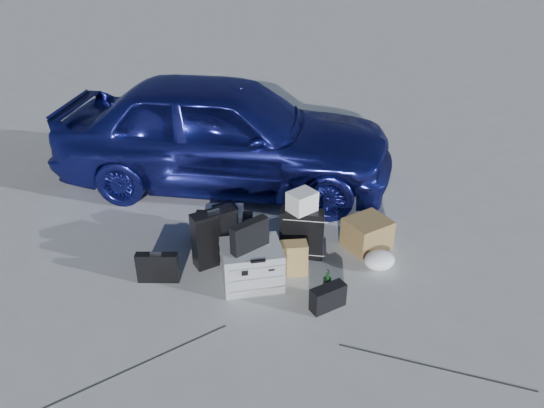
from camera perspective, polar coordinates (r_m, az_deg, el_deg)
The scene contains 16 objects.
ground at distance 5.26m, azimuth 1.57°, elevation -9.98°, with size 60.00×60.00×0.00m, color #A7A7A2.
car at distance 7.00m, azimuth -5.08°, elevation 7.70°, with size 1.75×4.35×1.48m, color navy.
pelican_case at distance 5.32m, azimuth -2.19°, elevation -6.54°, with size 0.58×0.48×0.43m, color gray.
laptop_bag at distance 5.09m, azimuth -2.42°, elevation -3.42°, with size 0.40×0.10×0.30m, color black.
briefcase at distance 5.48m, azimuth -12.20°, elevation -6.70°, with size 0.42×0.09×0.33m, color black.
suitcase_left at distance 5.58m, azimuth -6.15°, elevation -3.58°, with size 0.48×0.17×0.62m, color black.
suitcase_right at distance 5.67m, azimuth 3.23°, elevation -3.21°, with size 0.47×0.17×0.56m, color black.
white_carton at distance 5.48m, azimuth 3.25°, elevation 0.29°, with size 0.27×0.22×0.22m, color silver.
duffel_bag at distance 5.98m, azimuth -5.21°, elevation -2.67°, with size 0.64×0.28×0.32m, color black.
flat_box_white at distance 5.89m, azimuth -5.24°, elevation -0.99°, with size 0.42×0.31×0.07m, color silver.
flat_box_black at distance 5.85m, azimuth -5.08°, elevation -0.49°, with size 0.25×0.18×0.05m, color black.
kraft_bag at distance 5.46m, azimuth 2.36°, elevation -5.84°, with size 0.27×0.16×0.36m, color #A77F48.
cardboard_box at distance 5.96m, azimuth 10.19°, elevation -3.13°, with size 0.45×0.39×0.34m, color olive.
plastic_bag at distance 5.69m, azimuth 11.49°, elevation -5.94°, with size 0.34×0.29×0.19m, color white.
messenger_bag at distance 5.09m, azimuth 6.04°, elevation -9.95°, with size 0.35×0.13×0.24m, color black.
green_bottle at distance 5.18m, azimuth 5.94°, elevation -8.60°, with size 0.08×0.08×0.31m, color black.
Camera 1 is at (-1.28, -3.83, 3.37)m, focal length 35.00 mm.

